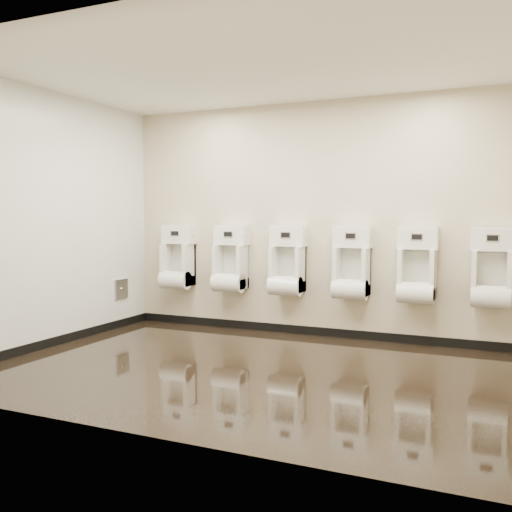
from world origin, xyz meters
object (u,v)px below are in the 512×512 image
Objects in this scene: urinal_0 at (178,262)px; urinal_4 at (417,271)px; access_panel at (121,289)px; urinal_1 at (230,264)px; urinal_3 at (351,268)px; urinal_5 at (492,274)px; urinal_2 at (287,266)px.

urinal_4 is at bearing 0.00° from urinal_0.
urinal_4 is at bearing 6.28° from access_panel.
urinal_3 is (1.55, 0.00, 0.00)m from urinal_1.
urinal_3 is at bearing 0.00° from urinal_1.
urinal_5 is at bearing 0.00° from urinal_0.
urinal_0 is 1.00× the size of urinal_4.
urinal_1 is 2.29m from urinal_4.
urinal_1 is 1.00× the size of urinal_3.
urinal_3 is (2.33, 0.00, 0.00)m from urinal_0.
urinal_0 is 2.33m from urinal_3.
urinal_2 is at bearing 180.00° from urinal_5.
urinal_0 is at bearing 180.00° from urinal_2.
urinal_3 is (2.94, 0.40, 0.34)m from access_panel.
urinal_3 is at bearing 180.00° from urinal_4.
urinal_3 is 0.73m from urinal_4.
access_panel is 0.30× the size of urinal_3.
urinal_0 is at bearing 180.00° from urinal_4.
urinal_5 is (0.76, 0.00, 0.00)m from urinal_4.
urinal_2 reaches higher than access_panel.
access_panel is 4.46m from urinal_5.
urinal_4 is at bearing 0.00° from urinal_3.
access_panel is 0.30× the size of urinal_5.
access_panel is 0.30× the size of urinal_2.
urinal_5 reaches higher than access_panel.
urinal_3 is at bearing 180.00° from urinal_5.
access_panel is 3.71m from urinal_4.
urinal_2 is 0.79m from urinal_3.
access_panel is at bearing -163.72° from urinal_1.
urinal_1 is 1.00× the size of urinal_4.
urinal_0 and urinal_4 have the same top height.
urinal_2 is 1.00× the size of urinal_3.
urinal_4 is (2.29, 0.00, 0.00)m from urinal_1.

